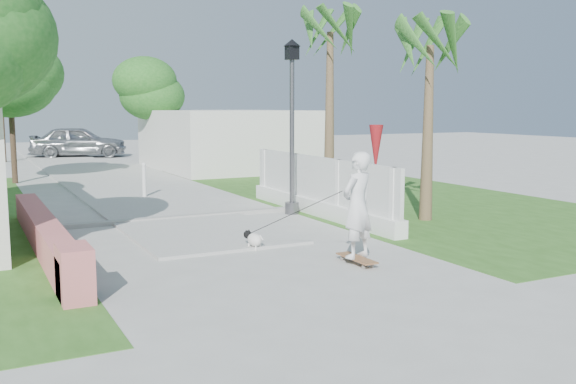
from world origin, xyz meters
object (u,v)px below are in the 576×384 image
bollard (144,179)px  parked_car (79,142)px  street_lamp (292,120)px  patio_umbrella (376,149)px  dog (253,239)px  skateboarder (308,212)px

bollard → parked_car: bearing=87.2°
street_lamp → patio_umbrella: bearing=-27.8°
bollard → dog: bollard is taller
dog → parked_car: parked_car is taller
bollard → dog: (0.12, -7.87, -0.38)m
bollard → parked_car: size_ratio=0.22×
bollard → skateboarder: 9.01m
street_lamp → bollard: size_ratio=4.07×
dog → parked_car: size_ratio=0.10×
dog → street_lamp: bearing=31.8°
skateboarder → dog: skateboarder is taller
street_lamp → dog: 4.79m
patio_umbrella → parked_car: (-3.73, 23.10, -0.82)m
patio_umbrella → dog: (-4.48, -2.37, -1.48)m
street_lamp → skateboarder: 5.14m
street_lamp → skateboarder: bearing=-113.7°
patio_umbrella → dog: patio_umbrella is taller
street_lamp → parked_car: street_lamp is taller
bollard → parked_car: parked_car is taller
patio_umbrella → dog: 5.28m
patio_umbrella → skateboarder: patio_umbrella is taller
street_lamp → patio_umbrella: size_ratio=1.93×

